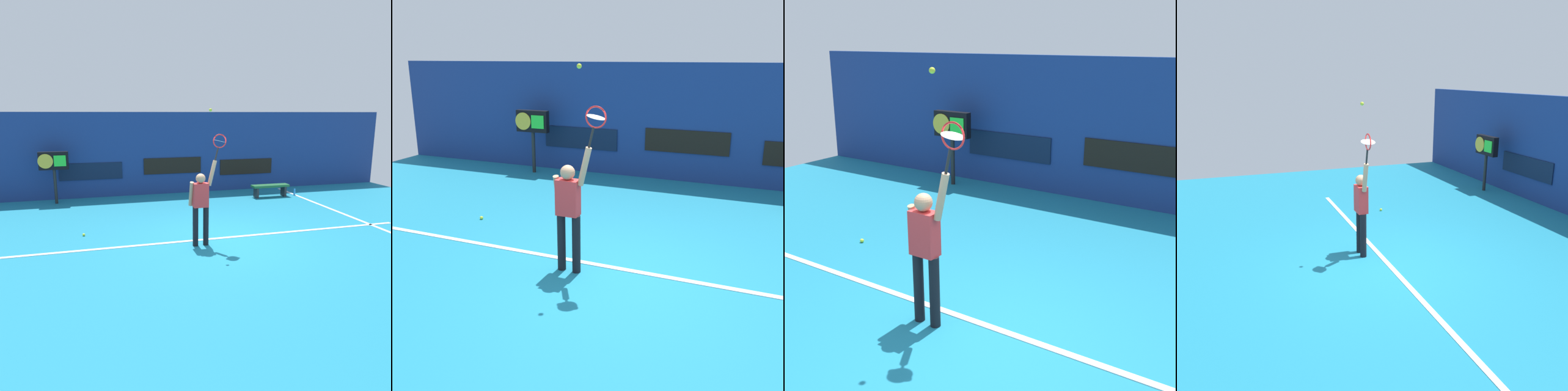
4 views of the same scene
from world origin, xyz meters
TOP-DOWN VIEW (x-y plane):
  - ground_plane at (0.00, 0.00)m, footprint 18.00×18.00m
  - sponsor_banner_portside at (-3.00, 5.77)m, footprint 2.20×0.03m
  - court_baseline at (0.00, 0.16)m, footprint 10.00×0.10m
  - tennis_player at (-0.63, -0.18)m, footprint 0.63×0.31m
  - tennis_racket at (-0.20, -0.18)m, footprint 0.38×0.27m
  - tennis_ball at (-0.42, -0.21)m, footprint 0.07×0.07m
  - scoreboard_clock at (-4.19, 5.16)m, footprint 0.96×0.20m
  - spare_ball at (-3.26, 1.25)m, footprint 0.07×0.07m

SIDE VIEW (x-z plane):
  - ground_plane at x=0.00m, z-range 0.00..0.00m
  - court_baseline at x=0.00m, z-range 0.00..0.01m
  - spare_ball at x=-3.26m, z-range 0.00..0.07m
  - sponsor_banner_portside at x=-3.00m, z-range 0.67..1.27m
  - tennis_player at x=-0.63m, z-range 0.02..2.00m
  - scoreboard_clock at x=-4.19m, z-range 0.50..2.26m
  - tennis_racket at x=-0.20m, z-range 2.06..2.69m
  - tennis_ball at x=-0.42m, z-range 3.05..3.12m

